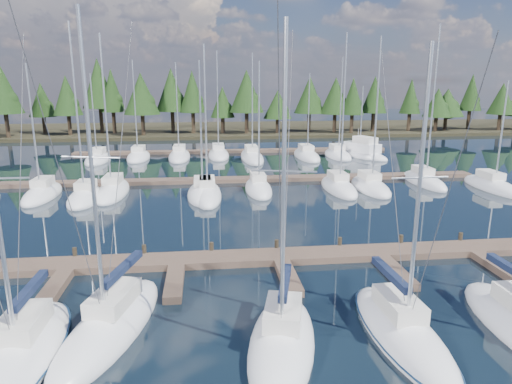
{
  "coord_description": "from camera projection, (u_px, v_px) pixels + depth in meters",
  "views": [
    {
      "loc": [
        -4.25,
        -7.16,
        10.42
      ],
      "look_at": [
        -0.94,
        22.0,
        3.22
      ],
      "focal_mm": 32.0,
      "sensor_mm": 36.0,
      "label": 1
    }
  ],
  "objects": [
    {
      "name": "ground",
      "position": [
        256.0,
        206.0,
        38.81
      ],
      "size": [
        260.0,
        260.0,
        0.0
      ],
      "primitive_type": "plane",
      "color": "black",
      "rests_on": "ground"
    },
    {
      "name": "far_shore",
      "position": [
        224.0,
        129.0,
        96.64
      ],
      "size": [
        220.0,
        30.0,
        0.6
      ],
      "primitive_type": "cube",
      "color": "black",
      "rests_on": "ground"
    },
    {
      "name": "main_dock",
      "position": [
        281.0,
        261.0,
        26.56
      ],
      "size": [
        44.0,
        6.13,
        0.9
      ],
      "color": "brown",
      "rests_on": "ground"
    },
    {
      "name": "back_docks",
      "position": [
        239.0,
        163.0,
        57.66
      ],
      "size": [
        50.0,
        21.8,
        0.4
      ],
      "color": "brown",
      "rests_on": "ground"
    },
    {
      "name": "front_sailboat_1",
      "position": [
        22.0,
        352.0,
        17.46
      ],
      "size": [
        2.86,
        8.45,
        13.08
      ],
      "color": "white",
      "rests_on": "ground"
    },
    {
      "name": "front_sailboat_2",
      "position": [
        111.0,
        325.0,
        19.41
      ],
      "size": [
        4.75,
        9.31,
        13.82
      ],
      "color": "white",
      "rests_on": "ground"
    },
    {
      "name": "front_sailboat_3",
      "position": [
        282.0,
        341.0,
        18.21
      ],
      "size": [
        4.38,
        8.14,
        13.25
      ],
      "color": "white",
      "rests_on": "ground"
    },
    {
      "name": "front_sailboat_4",
      "position": [
        401.0,
        332.0,
        18.91
      ],
      "size": [
        2.8,
        8.59,
        12.56
      ],
      "color": "white",
      "rests_on": "ground"
    },
    {
      "name": "back_sailboat_rows",
      "position": [
        249.0,
        170.0,
        53.37
      ],
      "size": [
        45.61,
        32.08,
        16.46
      ],
      "color": "white",
      "rests_on": "ground"
    },
    {
      "name": "motor_yacht_right",
      "position": [
        362.0,
        153.0,
        63.78
      ],
      "size": [
        6.64,
        9.82,
        4.68
      ],
      "color": "white",
      "rests_on": "ground"
    },
    {
      "name": "tree_line",
      "position": [
        216.0,
        97.0,
        85.3
      ],
      "size": [
        185.24,
        11.91,
        13.87
      ],
      "color": "black",
      "rests_on": "far_shore"
    }
  ]
}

